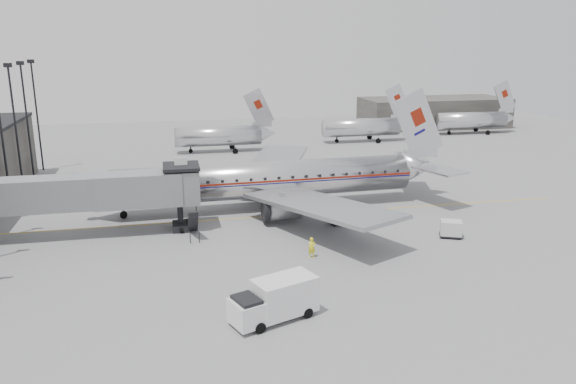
# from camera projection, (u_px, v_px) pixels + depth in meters

# --- Properties ---
(ground) EXTENTS (160.00, 160.00, 0.00)m
(ground) POSITION_uv_depth(u_px,v_px,m) (282.00, 235.00, 52.94)
(ground) COLOR slate
(ground) RESTS_ON ground
(hangar) EXTENTS (30.00, 12.00, 6.00)m
(hangar) POSITION_uv_depth(u_px,v_px,m) (434.00, 112.00, 117.95)
(hangar) COLOR #353330
(hangar) RESTS_ON ground
(apron_line) EXTENTS (60.00, 0.15, 0.01)m
(apron_line) POSITION_uv_depth(u_px,v_px,m) (299.00, 214.00, 59.21)
(apron_line) COLOR gold
(apron_line) RESTS_ON ground
(jet_bridge) EXTENTS (21.00, 6.20, 7.10)m
(jet_bridge) POSITION_uv_depth(u_px,v_px,m) (98.00, 192.00, 51.87)
(jet_bridge) COLOR slate
(jet_bridge) RESTS_ON ground
(distant_aircraft_near) EXTENTS (16.39, 3.20, 10.26)m
(distant_aircraft_near) POSITION_uv_depth(u_px,v_px,m) (219.00, 135.00, 91.44)
(distant_aircraft_near) COLOR silver
(distant_aircraft_near) RESTS_ON ground
(distant_aircraft_mid) EXTENTS (16.39, 3.20, 10.26)m
(distant_aircraft_mid) POSITION_uv_depth(u_px,v_px,m) (362.00, 127.00, 100.55)
(distant_aircraft_mid) COLOR silver
(distant_aircraft_mid) RESTS_ON ground
(distant_aircraft_far) EXTENTS (16.39, 3.20, 10.26)m
(distant_aircraft_far) POSITION_uv_depth(u_px,v_px,m) (472.00, 120.00, 109.26)
(distant_aircraft_far) COLOR silver
(distant_aircraft_far) RESTS_ON ground
(airliner) EXTENTS (40.22, 37.25, 12.72)m
(airliner) POSITION_uv_depth(u_px,v_px,m) (273.00, 179.00, 60.77)
(airliner) COLOR silver
(airliner) RESTS_ON ground
(service_van) EXTENTS (6.23, 4.17, 2.74)m
(service_van) POSITION_uv_depth(u_px,v_px,m) (275.00, 299.00, 36.66)
(service_van) COLOR silver
(service_van) RESTS_ON ground
(baggage_cart_navy) EXTENTS (2.17, 1.69, 1.67)m
(baggage_cart_navy) POSITION_uv_depth(u_px,v_px,m) (340.00, 216.00, 55.89)
(baggage_cart_navy) COLOR black
(baggage_cart_navy) RESTS_ON ground
(baggage_cart_white) EXTENTS (2.44, 2.19, 1.57)m
(baggage_cart_white) POSITION_uv_depth(u_px,v_px,m) (451.00, 229.00, 52.21)
(baggage_cart_white) COLOR #B9B9BB
(baggage_cart_white) RESTS_ON ground
(ramp_worker) EXTENTS (0.64, 0.42, 1.76)m
(ramp_worker) POSITION_uv_depth(u_px,v_px,m) (312.00, 248.00, 47.32)
(ramp_worker) COLOR yellow
(ramp_worker) RESTS_ON ground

